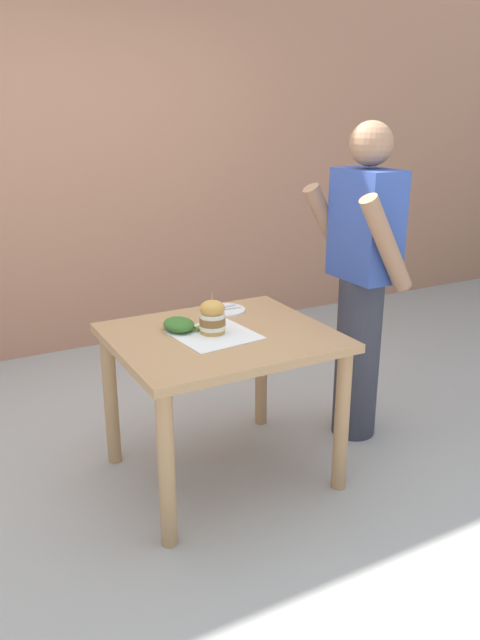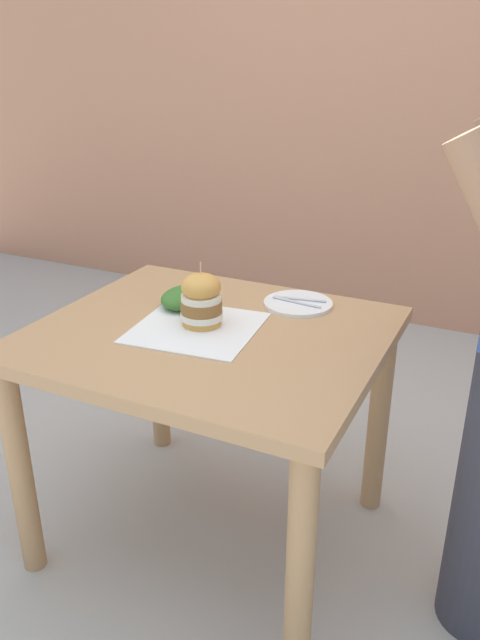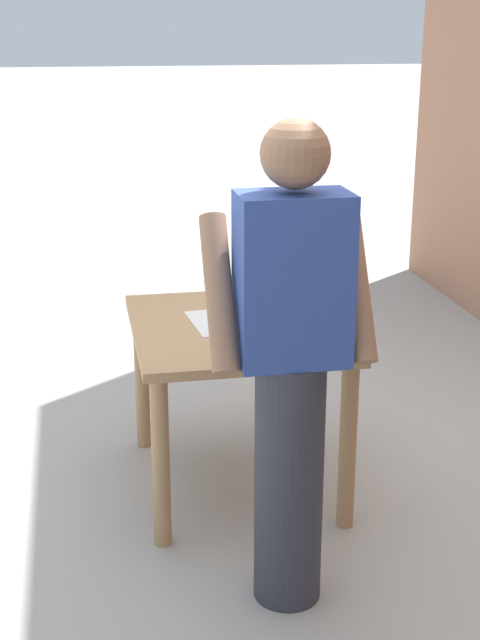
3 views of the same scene
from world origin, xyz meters
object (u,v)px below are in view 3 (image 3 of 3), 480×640
Objects in this scene: pickle_spear at (252,314)px; diner_across_table at (291,365)px; patio_table at (236,352)px; side_plate_with_forks at (313,331)px; side_salad at (258,304)px; sandwich at (239,303)px.

diner_across_table is at bearing 86.73° from pickle_spear.
patio_table is 0.18m from pickle_spear.
side_plate_with_forks is 0.13× the size of diner_across_table.
patio_table is 0.26m from side_salad.
patio_table is 5.55× the size of side_salad.
patio_table is 0.59× the size of diner_across_table.
patio_table is at bearing 60.41° from sandwich.
side_salad is (0.16, -0.32, 0.02)m from side_plate_with_forks.
side_salad reaches higher than side_plate_with_forks.
sandwich is 0.88× the size of side_plate_with_forks.
diner_across_table is (-0.03, 0.84, 0.26)m from patio_table.
diner_across_table reaches higher than side_salad.
side_salad reaches higher than patio_table.
diner_across_table reaches higher than pickle_spear.
side_salad is at bearing -129.59° from patio_table.
diner_across_table is at bearing 84.43° from side_salad.
pickle_spear is at bearing -142.00° from patio_table.
side_plate_with_forks reaches higher than patio_table.
side_plate_with_forks is 0.74m from diner_across_table.
sandwich reaches higher than pickle_spear.
pickle_spear is at bearing 63.43° from side_salad.
patio_table is at bearing 50.41° from side_salad.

